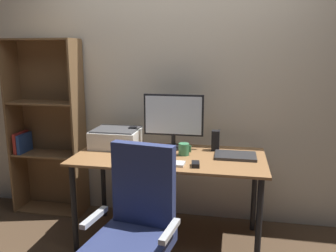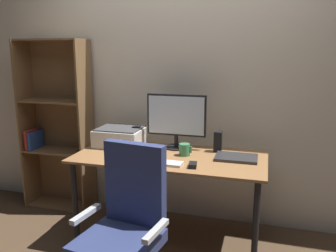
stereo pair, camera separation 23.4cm
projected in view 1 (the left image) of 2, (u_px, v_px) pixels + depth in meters
The scene contains 14 objects.
ground_plane at pixel (169, 239), 2.89m from camera, with size 12.00×12.00×0.00m, color #4C3826.
back_wall at pixel (180, 80), 3.13m from camera, with size 6.40×0.10×2.60m, color beige.
desk at pixel (169, 165), 2.75m from camera, with size 1.51×0.73×0.74m.
monitor at pixel (173, 118), 2.89m from camera, with size 0.51×0.20×0.46m.
keyboard at pixel (165, 163), 2.52m from camera, with size 0.29×0.11×0.02m, color silver.
mouse at pixel (195, 164), 2.46m from camera, with size 0.06×0.10×0.03m, color black.
coffee_mug at pixel (184, 149), 2.73m from camera, with size 0.10×0.09×0.09m.
laptop at pixel (235, 156), 2.69m from camera, with size 0.32×0.23×0.02m, color #2D2D30.
speaker_left at pixel (133, 137), 2.99m from camera, with size 0.06×0.07×0.17m, color black.
speaker_right at pixel (215, 140), 2.85m from camera, with size 0.06×0.07×0.17m, color black.
printer at pixel (116, 138), 2.97m from camera, with size 0.40×0.34×0.16m.
paper_sheet at pixel (139, 164), 2.52m from camera, with size 0.21×0.30×0.00m, color white.
office_chair at pixel (135, 238), 2.04m from camera, with size 0.55×0.54×1.01m.
bookshelf at pixel (48, 129), 3.30m from camera, with size 0.68×0.28×1.67m.
Camera 1 is at (0.49, -2.57, 1.55)m, focal length 36.58 mm.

